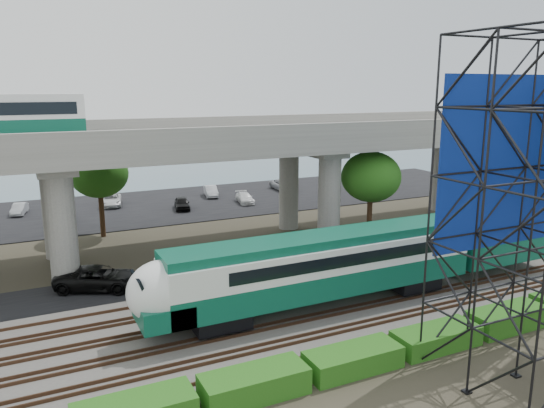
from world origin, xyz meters
TOP-DOWN VIEW (x-y plane):
  - ground at (0.00, 0.00)m, footprint 140.00×140.00m
  - ballast_bed at (0.00, 2.00)m, footprint 90.00×12.00m
  - service_road at (0.00, 10.50)m, footprint 90.00×5.00m
  - parking_lot at (0.00, 34.00)m, footprint 90.00×18.00m
  - harbor_water at (0.00, 56.00)m, footprint 140.00×40.00m
  - rail_tracks at (0.00, 2.00)m, footprint 90.00×9.52m
  - commuter_train at (5.38, 2.00)m, footprint 29.30×3.06m
  - overpass at (-1.01, 16.00)m, footprint 80.00×12.00m
  - hedge_strip at (1.01, -4.30)m, footprint 34.60×1.80m
  - trees at (-4.67, 16.17)m, footprint 40.94×16.94m
  - suv at (-8.19, 11.04)m, footprint 5.97×4.55m
  - parked_cars at (0.57, 33.66)m, footprint 39.37×9.64m

SIDE VIEW (x-z plane):
  - ground at x=0.00m, z-range 0.00..0.00m
  - harbor_water at x=0.00m, z-range 0.00..0.03m
  - service_road at x=0.00m, z-range 0.00..0.08m
  - parking_lot at x=0.00m, z-range 0.00..0.08m
  - ballast_bed at x=0.00m, z-range 0.00..0.20m
  - rail_tracks at x=0.00m, z-range 0.20..0.36m
  - hedge_strip at x=1.01m, z-range -0.04..1.16m
  - parked_cars at x=0.57m, z-range 0.05..1.36m
  - suv at x=-8.19m, z-range 0.08..1.59m
  - commuter_train at x=5.38m, z-range 0.73..5.03m
  - trees at x=-4.67m, z-range 1.73..9.42m
  - overpass at x=-1.01m, z-range 2.01..14.41m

